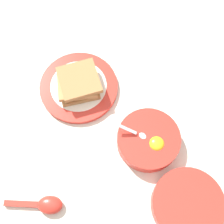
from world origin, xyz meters
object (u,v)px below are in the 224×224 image
object	(u,v)px
congee_bowl	(188,204)
toast_sandwich	(78,83)
egg_bowl	(148,140)
soup_spoon	(45,205)
toast_plate	(79,87)

from	to	relation	value
congee_bowl	toast_sandwich	bearing A→B (deg)	172.73
egg_bowl	soup_spoon	xyz separation A→B (m)	(-0.08, -0.27, -0.01)
egg_bowl	toast_plate	bearing A→B (deg)	-178.57
toast_plate	toast_sandwich	bearing A→B (deg)	-26.76
egg_bowl	toast_sandwich	size ratio (longest dim) A/B	1.10
soup_spoon	congee_bowl	size ratio (longest dim) A/B	0.75
egg_bowl	congee_bowl	xyz separation A→B (m)	(0.16, -0.06, -0.00)
toast_sandwich	soup_spoon	xyz separation A→B (m)	(0.15, -0.26, -0.02)
egg_bowl	soup_spoon	world-z (taller)	egg_bowl
toast_plate	egg_bowl	bearing A→B (deg)	1.43
toast_plate	congee_bowl	size ratio (longest dim) A/B	1.27
egg_bowl	congee_bowl	world-z (taller)	egg_bowl
egg_bowl	toast_plate	world-z (taller)	egg_bowl
soup_spoon	congee_bowl	world-z (taller)	congee_bowl
toast_sandwich	soup_spoon	size ratio (longest dim) A/B	1.15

